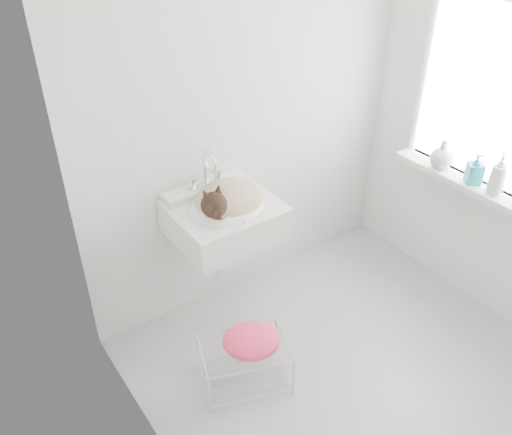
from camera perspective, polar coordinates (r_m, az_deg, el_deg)
floor at (r=3.30m, az=9.47°, el=-15.23°), size 2.20×2.00×0.02m
back_wall at (r=3.19m, az=-0.92°, el=11.35°), size 2.20×0.02×2.50m
left_wall at (r=1.97m, az=-11.12°, el=-5.23°), size 0.02×2.00×2.50m
window_glass at (r=3.38m, az=23.10°, el=11.82°), size 0.01×0.80×1.00m
window_frame at (r=3.37m, az=22.95°, el=11.78°), size 0.04×0.90×1.10m
windowsill at (r=3.53m, az=20.56°, el=3.84°), size 0.16×0.88×0.04m
sink at (r=3.02m, az=-3.40°, el=1.30°), size 0.59×0.51×0.24m
faucet at (r=3.08m, az=-5.27°, el=4.97°), size 0.21×0.15×0.21m
cat at (r=2.99m, az=-3.03°, el=1.88°), size 0.45×0.38×0.27m
wire_rack at (r=3.08m, az=-1.24°, el=-15.01°), size 0.54×0.46×0.28m
towel at (r=2.95m, az=-0.52°, el=-13.33°), size 0.38×0.35×0.13m
bottle_a at (r=3.40m, az=23.70°, el=2.34°), size 0.11×0.11×0.21m
bottle_b at (r=3.47m, az=21.77°, el=3.40°), size 0.12×0.12×0.19m
bottle_c at (r=3.58m, az=18.78°, el=5.03°), size 0.20×0.20×0.18m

